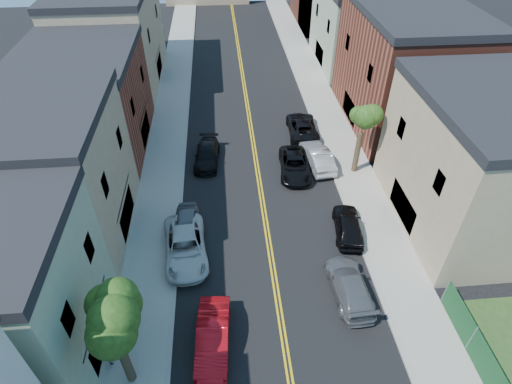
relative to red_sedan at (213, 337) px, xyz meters
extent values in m
cube|color=gray|center=(-4.10, 24.52, -0.71)|extent=(3.20, 100.00, 0.15)
cube|color=gray|center=(11.70, 24.52, -0.71)|extent=(3.20, 100.00, 0.15)
cube|color=gray|center=(-2.35, 24.52, -0.71)|extent=(0.30, 100.00, 0.15)
cube|color=gray|center=(9.95, 24.52, -0.71)|extent=(0.30, 100.00, 0.15)
cube|color=#998466|center=(-10.20, 9.52, 3.71)|extent=(9.00, 10.00, 9.00)
cube|color=brown|center=(-10.20, 20.52, 3.21)|extent=(9.00, 12.00, 8.00)
cube|color=#998466|center=(-10.20, 34.52, 3.96)|extent=(9.00, 16.00, 9.50)
cube|color=#998466|center=(17.80, 8.52, 3.71)|extent=(9.00, 12.00, 9.00)
cube|color=brown|center=(17.80, 22.52, 4.21)|extent=(9.00, 14.00, 10.00)
cube|color=gray|center=(17.80, 36.52, 3.46)|extent=(9.00, 12.00, 8.50)
cylinder|color=#312518|center=(-4.10, -1.48, 1.34)|extent=(0.44, 0.44, 3.96)
sphere|color=#1A380F|center=(-4.10, -1.48, 5.66)|extent=(5.20, 5.20, 5.20)
sphere|color=#1A380F|center=(-3.58, -1.87, 6.70)|extent=(3.90, 3.90, 3.90)
sphere|color=#1A380F|center=(-4.62, -0.96, 5.14)|extent=(3.64, 3.64, 3.64)
cylinder|color=#312518|center=(11.70, 14.52, 1.12)|extent=(0.44, 0.44, 3.52)
sphere|color=#1A380F|center=(11.70, 14.52, 4.86)|extent=(4.40, 4.40, 4.40)
sphere|color=#1A380F|center=(12.14, 14.19, 5.74)|extent=(3.30, 3.30, 3.30)
sphere|color=#1A380F|center=(11.26, 14.96, 4.42)|extent=(3.08, 3.08, 3.08)
imported|color=red|center=(0.00, 0.00, 0.00)|extent=(2.01, 4.90, 1.58)
imported|color=silver|center=(-1.70, 6.61, 0.01)|extent=(3.19, 5.99, 1.60)
imported|color=slate|center=(-1.70, 8.62, -0.06)|extent=(1.72, 4.26, 1.45)
imported|color=black|center=(-0.33, 17.03, -0.10)|extent=(2.39, 4.94, 1.39)
imported|color=#56595E|center=(8.06, 2.64, -0.06)|extent=(2.24, 5.11, 1.46)
imported|color=black|center=(9.30, 7.62, -0.04)|extent=(2.35, 4.61, 1.50)
imported|color=#B4B7BC|center=(8.85, 15.75, 0.02)|extent=(2.33, 5.11, 1.63)
imported|color=black|center=(8.45, 20.76, -0.02)|extent=(2.73, 5.60, 1.53)
imported|color=black|center=(6.80, 14.88, -0.07)|extent=(2.81, 5.35, 1.44)
imported|color=#26262E|center=(-5.23, -0.51, 0.14)|extent=(0.44, 0.61, 1.55)
camera|label=1|loc=(1.19, -11.93, 19.80)|focal=29.01mm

